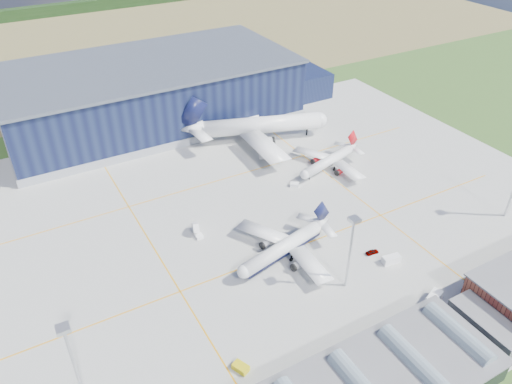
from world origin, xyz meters
name	(u,v)px	position (x,y,z in m)	size (l,w,h in m)	color
ground	(259,237)	(0.00, 0.00, 0.00)	(600.00, 600.00, 0.00)	#29501E
apron	(243,219)	(0.00, 10.00, 0.03)	(220.00, 160.00, 0.08)	#989893
farmland	(85,44)	(0.00, 220.00, 0.00)	(600.00, 220.00, 0.01)	olive
treeline	(58,9)	(0.00, 300.00, 4.00)	(600.00, 8.00, 8.00)	black
hangar	(156,94)	(2.81, 94.80, 11.62)	(145.00, 62.00, 26.10)	#0F1533
light_mast_west	(71,353)	(-60.00, -30.00, 15.43)	(2.60, 2.60, 23.00)	silver
light_mast_center	(351,242)	(10.00, -30.00, 15.43)	(2.60, 2.60, 23.00)	silver
airliner_navy	(283,242)	(0.93, -12.00, 6.07)	(37.24, 36.43, 12.14)	white
airliner_red	(328,157)	(42.05, 22.00, 5.41)	(33.18, 32.46, 10.82)	white
airliner_widebody	(261,117)	(32.55, 55.00, 10.12)	(62.09, 60.74, 20.25)	white
gse_tug_a	(241,368)	(-27.38, -39.72, 0.78)	(2.28, 3.73, 1.55)	gold
gse_van_a	(391,259)	(27.21, -28.96, 1.15)	(2.30, 5.26, 2.30)	white
gse_tug_c	(297,120)	(54.86, 62.00, 0.64)	(1.84, 2.94, 1.29)	gold
gse_cart_b	(294,185)	(25.02, 18.37, 0.66)	(2.04, 3.06, 1.33)	white
gse_van_c	(434,298)	(26.42, -46.00, 1.29)	(2.58, 5.38, 2.58)	white
airstair	(196,230)	(-16.16, 11.01, 1.41)	(1.76, 4.40, 2.82)	white
car_a	(372,252)	(25.07, -23.31, 0.68)	(1.59, 3.96, 1.35)	#99999E
car_b	(488,280)	(45.02, -48.00, 0.58)	(1.23, 3.53, 1.16)	#99999E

